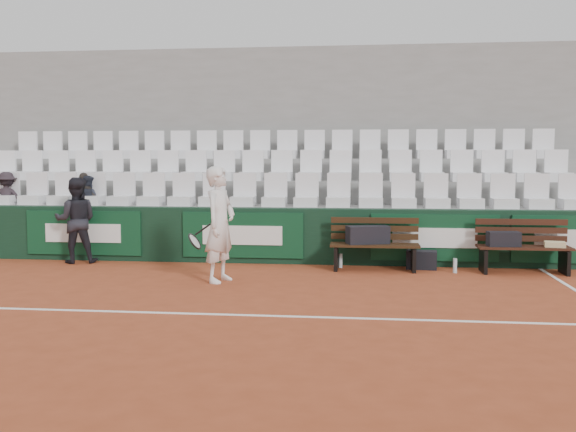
{
  "coord_description": "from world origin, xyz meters",
  "views": [
    {
      "loc": [
        1.93,
        -7.49,
        1.87
      ],
      "look_at": [
        0.79,
        2.4,
        1.0
      ],
      "focal_mm": 40.0,
      "sensor_mm": 36.0,
      "label": 1
    }
  ],
  "objects_px": {
    "bench_left": "(374,257)",
    "water_bottle_near": "(340,261)",
    "tennis_player": "(220,225)",
    "sports_bag_ground": "(422,260)",
    "sports_bag_left": "(368,235)",
    "sports_bag_right": "(504,239)",
    "water_bottle_far": "(455,266)",
    "spectator_b": "(84,177)",
    "ball_kid": "(76,220)",
    "spectator_a": "(6,177)",
    "bench_right": "(524,260)",
    "spectator_c": "(88,179)"
  },
  "relations": [
    {
      "from": "bench_left",
      "to": "water_bottle_near",
      "type": "relative_size",
      "value": 6.07
    },
    {
      "from": "bench_left",
      "to": "tennis_player",
      "type": "height_order",
      "value": "tennis_player"
    },
    {
      "from": "sports_bag_ground",
      "to": "tennis_player",
      "type": "height_order",
      "value": "tennis_player"
    },
    {
      "from": "sports_bag_left",
      "to": "water_bottle_near",
      "type": "height_order",
      "value": "sports_bag_left"
    },
    {
      "from": "sports_bag_right",
      "to": "water_bottle_far",
      "type": "relative_size",
      "value": 2.15
    },
    {
      "from": "water_bottle_far",
      "to": "spectator_b",
      "type": "relative_size",
      "value": 0.22
    },
    {
      "from": "sports_bag_right",
      "to": "spectator_b",
      "type": "bearing_deg",
      "value": 171.62
    },
    {
      "from": "water_bottle_far",
      "to": "ball_kid",
      "type": "distance_m",
      "value": 6.75
    },
    {
      "from": "ball_kid",
      "to": "spectator_a",
      "type": "distance_m",
      "value": 2.2
    },
    {
      "from": "bench_left",
      "to": "tennis_player",
      "type": "bearing_deg",
      "value": -151.2
    },
    {
      "from": "sports_bag_ground",
      "to": "ball_kid",
      "type": "xyz_separation_m",
      "value": [
        -6.2,
        -0.06,
        0.62
      ]
    },
    {
      "from": "ball_kid",
      "to": "tennis_player",
      "type": "bearing_deg",
      "value": 136.26
    },
    {
      "from": "bench_left",
      "to": "spectator_b",
      "type": "bearing_deg",
      "value": 168.9
    },
    {
      "from": "bench_right",
      "to": "sports_bag_ground",
      "type": "xyz_separation_m",
      "value": [
        -1.64,
        0.25,
        -0.07
      ]
    },
    {
      "from": "tennis_player",
      "to": "bench_right",
      "type": "bearing_deg",
      "value": 15.17
    },
    {
      "from": "sports_bag_right",
      "to": "ball_kid",
      "type": "relative_size",
      "value": 0.33
    },
    {
      "from": "sports_bag_ground",
      "to": "spectator_c",
      "type": "height_order",
      "value": "spectator_c"
    },
    {
      "from": "bench_left",
      "to": "bench_right",
      "type": "bearing_deg",
      "value": 0.02
    },
    {
      "from": "sports_bag_ground",
      "to": "ball_kid",
      "type": "height_order",
      "value": "ball_kid"
    },
    {
      "from": "bench_left",
      "to": "water_bottle_near",
      "type": "distance_m",
      "value": 0.62
    },
    {
      "from": "sports_bag_left",
      "to": "water_bottle_far",
      "type": "relative_size",
      "value": 2.92
    },
    {
      "from": "ball_kid",
      "to": "spectator_b",
      "type": "relative_size",
      "value": 1.44
    },
    {
      "from": "sports_bag_left",
      "to": "sports_bag_right",
      "type": "distance_m",
      "value": 2.23
    },
    {
      "from": "sports_bag_right",
      "to": "water_bottle_far",
      "type": "bearing_deg",
      "value": -174.84
    },
    {
      "from": "bench_left",
      "to": "sports_bag_ground",
      "type": "xyz_separation_m",
      "value": [
        0.81,
        0.25,
        -0.07
      ]
    },
    {
      "from": "spectator_b",
      "to": "sports_bag_left",
      "type": "bearing_deg",
      "value": -177.21
    },
    {
      "from": "bench_right",
      "to": "water_bottle_far",
      "type": "relative_size",
      "value": 6.2
    },
    {
      "from": "bench_right",
      "to": "water_bottle_near",
      "type": "relative_size",
      "value": 6.07
    },
    {
      "from": "sports_bag_left",
      "to": "sports_bag_ground",
      "type": "bearing_deg",
      "value": 12.25
    },
    {
      "from": "water_bottle_far",
      "to": "spectator_c",
      "type": "bearing_deg",
      "value": 170.01
    },
    {
      "from": "sports_bag_left",
      "to": "sports_bag_right",
      "type": "bearing_deg",
      "value": -2.09
    },
    {
      "from": "spectator_b",
      "to": "ball_kid",
      "type": "bearing_deg",
      "value": 118.6
    },
    {
      "from": "sports_bag_right",
      "to": "spectator_a",
      "type": "distance_m",
      "value": 9.46
    },
    {
      "from": "sports_bag_left",
      "to": "sports_bag_ground",
      "type": "relative_size",
      "value": 1.38
    },
    {
      "from": "spectator_c",
      "to": "tennis_player",
      "type": "bearing_deg",
      "value": 163.95
    },
    {
      "from": "spectator_a",
      "to": "spectator_b",
      "type": "relative_size",
      "value": 1.01
    },
    {
      "from": "spectator_a",
      "to": "water_bottle_near",
      "type": "bearing_deg",
      "value": 156.22
    },
    {
      "from": "sports_bag_left",
      "to": "spectator_b",
      "type": "relative_size",
      "value": 0.65
    },
    {
      "from": "bench_left",
      "to": "ball_kid",
      "type": "distance_m",
      "value": 5.42
    },
    {
      "from": "ball_kid",
      "to": "spectator_a",
      "type": "bearing_deg",
      "value": -43.62
    },
    {
      "from": "bench_left",
      "to": "spectator_b",
      "type": "relative_size",
      "value": 1.39
    },
    {
      "from": "bench_right",
      "to": "sports_bag_right",
      "type": "relative_size",
      "value": 2.89
    },
    {
      "from": "water_bottle_far",
      "to": "spectator_a",
      "type": "distance_m",
      "value": 8.76
    },
    {
      "from": "tennis_player",
      "to": "spectator_a",
      "type": "bearing_deg",
      "value": 153.54
    },
    {
      "from": "water_bottle_far",
      "to": "spectator_c",
      "type": "xyz_separation_m",
      "value": [
        -6.88,
        1.21,
        1.39
      ]
    },
    {
      "from": "tennis_player",
      "to": "spectator_c",
      "type": "distance_m",
      "value": 4.03
    },
    {
      "from": "spectator_a",
      "to": "spectator_c",
      "type": "bearing_deg",
      "value": 164.03
    },
    {
      "from": "sports_bag_ground",
      "to": "spectator_b",
      "type": "height_order",
      "value": "spectator_b"
    },
    {
      "from": "sports_bag_ground",
      "to": "spectator_c",
      "type": "distance_m",
      "value": 6.56
    },
    {
      "from": "bench_left",
      "to": "spectator_b",
      "type": "xyz_separation_m",
      "value": [
        -5.63,
        1.1,
        1.31
      ]
    }
  ]
}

